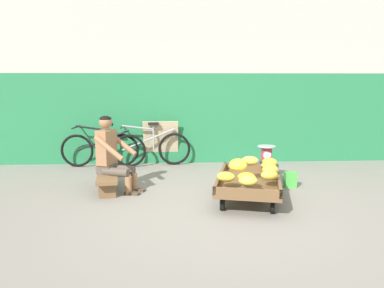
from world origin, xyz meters
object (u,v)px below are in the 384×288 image
object	(u,v)px
plastic_crate	(266,172)
sign_board	(161,142)
bicycle_far_left	(148,148)
bicycle_near_left	(103,149)
shopping_bag	(290,180)
weighing_scale	(266,154)
banana_cart	(249,183)
vendor_seated	(112,154)
low_bench	(108,177)

from	to	relation	value
plastic_crate	sign_board	distance (m)	2.30
plastic_crate	bicycle_far_left	xyz separation A→B (m)	(-2.03, 1.26, 0.20)
bicycle_near_left	shopping_bag	size ratio (longest dim) A/B	6.92
plastic_crate	bicycle_near_left	size ratio (longest dim) A/B	0.22
bicycle_far_left	sign_board	distance (m)	0.30
weighing_scale	banana_cart	bearing A→B (deg)	-116.89
plastic_crate	banana_cart	bearing A→B (deg)	-116.86
vendor_seated	sign_board	world-z (taller)	vendor_seated
banana_cart	shopping_bag	bearing A→B (deg)	35.89
weighing_scale	shopping_bag	world-z (taller)	weighing_scale
banana_cart	bicycle_far_left	bearing A→B (deg)	124.54
plastic_crate	bicycle_near_left	distance (m)	3.14
weighing_scale	sign_board	distance (m)	2.29
low_bench	weighing_scale	size ratio (longest dim) A/B	3.77
bicycle_far_left	vendor_seated	bearing A→B (deg)	-104.43
banana_cart	plastic_crate	xyz separation A→B (m)	(0.49, 0.97, -0.09)
weighing_scale	sign_board	bearing A→B (deg)	141.45
bicycle_near_left	bicycle_far_left	xyz separation A→B (m)	(0.87, 0.08, 0.00)
plastic_crate	shopping_bag	xyz separation A→B (m)	(0.29, -0.41, -0.03)
low_bench	sign_board	distance (m)	1.99
vendor_seated	bicycle_far_left	bearing A→B (deg)	75.57
low_bench	bicycle_near_left	xyz separation A→B (m)	(-0.35, 1.59, 0.15)
weighing_scale	shopping_bag	xyz separation A→B (m)	(0.29, -0.41, -0.33)
bicycle_far_left	plastic_crate	bearing A→B (deg)	-31.90
low_bench	bicycle_far_left	size ratio (longest dim) A/B	0.68
plastic_crate	bicycle_near_left	world-z (taller)	bicycle_near_left
vendor_seated	sign_board	xyz separation A→B (m)	(0.68, 1.86, -0.13)
low_bench	plastic_crate	distance (m)	2.58
low_bench	vendor_seated	bearing A→B (deg)	-21.72
vendor_seated	sign_board	distance (m)	1.98
bicycle_far_left	shopping_bag	bearing A→B (deg)	-35.76
plastic_crate	low_bench	bearing A→B (deg)	-171.04
vendor_seated	shopping_bag	xyz separation A→B (m)	(2.75, 0.03, -0.45)
banana_cart	low_bench	xyz separation A→B (m)	(-2.06, 0.57, -0.04)
shopping_bag	vendor_seated	bearing A→B (deg)	-179.42
low_bench	bicycle_far_left	bearing A→B (deg)	72.70
weighing_scale	bicycle_near_left	size ratio (longest dim) A/B	0.18
bicycle_near_left	bicycle_far_left	bearing A→B (deg)	5.05
banana_cart	plastic_crate	world-z (taller)	banana_cart
banana_cart	sign_board	bearing A→B (deg)	118.43
sign_board	banana_cart	bearing A→B (deg)	-61.57
bicycle_far_left	low_bench	bearing A→B (deg)	-107.30
weighing_scale	shopping_bag	distance (m)	0.60
banana_cart	weighing_scale	distance (m)	1.11
plastic_crate	vendor_seated	bearing A→B (deg)	-170.02
low_bench	weighing_scale	world-z (taller)	weighing_scale
low_bench	shopping_bag	size ratio (longest dim) A/B	4.72
low_bench	vendor_seated	world-z (taller)	vendor_seated
low_bench	shopping_bag	xyz separation A→B (m)	(2.84, -0.00, -0.08)
sign_board	shopping_bag	bearing A→B (deg)	-41.39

